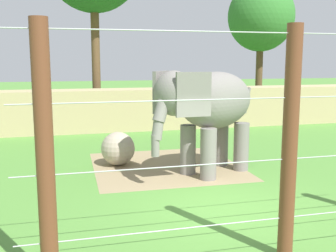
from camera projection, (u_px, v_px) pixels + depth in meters
ground_plane at (222, 208)px, 9.39m from camera, size 120.00×120.00×0.00m
dirt_patch at (166, 166)px, 13.10m from camera, size 4.64×4.73×0.01m
embankment_wall at (134, 109)px, 20.06m from camera, size 36.00×1.80×1.97m
elephant at (209, 106)px, 11.90m from camera, size 3.80×2.84×3.08m
enrichment_ball at (118, 149)px, 13.14m from camera, size 1.08×1.08×1.08m
cable_fence at (284, 145)px, 6.72m from camera, size 8.44×0.26×3.93m
tree_left_of_centre at (261, 17)px, 25.83m from camera, size 4.17×4.17×8.28m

